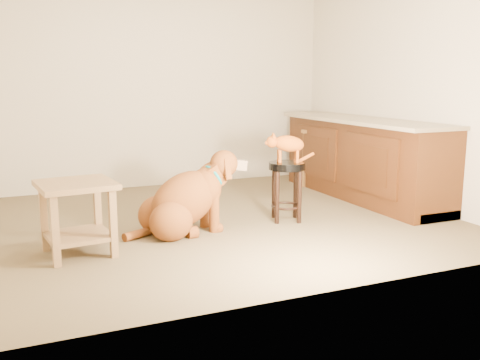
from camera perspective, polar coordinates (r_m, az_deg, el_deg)
name	(u,v)px	position (r m, az deg, el deg)	size (l,w,h in m)	color
floor	(218,220)	(5.36, -2.39, -4.31)	(4.50, 4.00, 0.01)	brown
room_shell	(216,48)	(5.19, -2.54, 13.88)	(4.54, 4.04, 2.62)	beige
cabinet_run	(362,161)	(6.46, 12.93, 1.99)	(0.70, 2.56, 0.94)	#43210C
padded_stool	(287,179)	(5.28, 5.01, 0.07)	(0.38, 0.38, 0.59)	black
wood_stool	(323,158)	(7.00, 8.81, 2.38)	(0.51, 0.51, 0.75)	brown
side_table	(77,207)	(4.44, -16.99, -2.76)	(0.63, 0.63, 0.59)	brown
golden_retriever	(185,201)	(4.89, -5.87, -2.29)	(1.25, 0.65, 0.79)	brown
tabby_kitten	(286,145)	(5.23, 4.94, 3.79)	(0.51, 0.24, 0.32)	#9C460F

